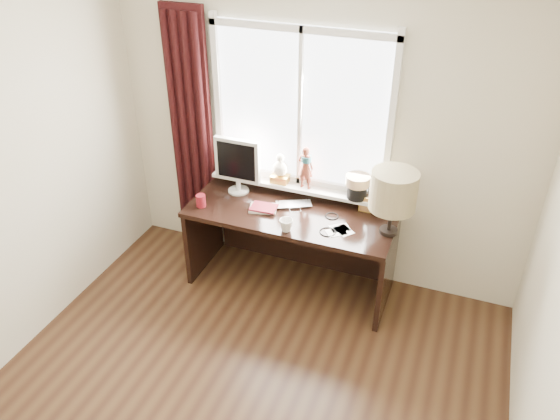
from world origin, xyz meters
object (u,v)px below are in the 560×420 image
at_px(laptop, 294,205).
at_px(monitor, 237,163).
at_px(mug, 286,225).
at_px(table_lamp, 394,191).
at_px(red_cup, 201,201).
at_px(desk, 295,230).

height_order(laptop, monitor, monitor).
xyz_separation_m(mug, table_lamp, (0.74, 0.26, 0.31)).
relative_size(red_cup, monitor, 0.21).
distance_m(laptop, red_cup, 0.77).
relative_size(laptop, mug, 2.76).
relative_size(laptop, desk, 0.17).
bearing_deg(desk, table_lamp, -7.58).
bearing_deg(table_lamp, monitor, 173.09).
height_order(desk, monitor, monitor).
height_order(red_cup, desk, red_cup).
bearing_deg(red_cup, table_lamp, 6.45).
bearing_deg(mug, laptop, 100.26).
xyz_separation_m(laptop, red_cup, (-0.71, -0.28, 0.04)).
distance_m(mug, table_lamp, 0.85).
bearing_deg(desk, mug, -81.09).
distance_m(laptop, monitor, 0.60).
bearing_deg(red_cup, mug, -6.26).
xyz_separation_m(red_cup, desk, (0.72, 0.28, -0.30)).
bearing_deg(monitor, mug, -35.18).
bearing_deg(desk, laptop, 162.68).
bearing_deg(red_cup, monitor, 61.06).
bearing_deg(monitor, table_lamp, -6.91).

